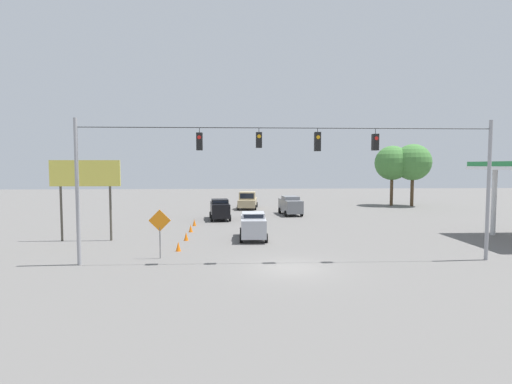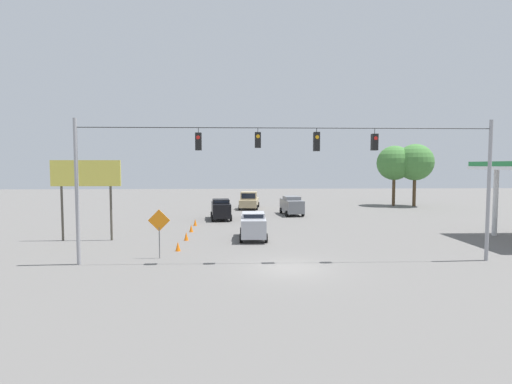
{
  "view_description": "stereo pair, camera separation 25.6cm",
  "coord_description": "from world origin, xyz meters",
  "px_view_note": "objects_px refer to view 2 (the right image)",
  "views": [
    {
      "loc": [
        2.81,
        20.46,
        5.38
      ],
      "look_at": [
        1.44,
        -7.64,
        3.48
      ],
      "focal_mm": 28.0,
      "sensor_mm": 36.0,
      "label": 1
    },
    {
      "loc": [
        2.56,
        20.47,
        5.38
      ],
      "look_at": [
        1.44,
        -7.64,
        3.48
      ],
      "focal_mm": 28.0,
      "sensor_mm": 36.0,
      "label": 2
    }
  ],
  "objects_px": {
    "traffic_cone_second": "(186,236)",
    "work_zone_sign": "(159,224)",
    "overhead_signal_span": "(287,170)",
    "traffic_cone_fourth": "(195,222)",
    "tree_horizon_left": "(415,162)",
    "sedan_black_withflow_far": "(221,209)",
    "pickup_truck_tan_withflow_deep": "(249,201)",
    "traffic_cone_third": "(191,228)",
    "sedan_grey_oncoming_deep": "(292,205)",
    "roadside_billboard": "(86,179)",
    "traffic_cone_nearest": "(178,246)",
    "sedan_silver_withflow_mid": "(253,225)",
    "tree_horizon_right": "(394,163)"
  },
  "relations": [
    {
      "from": "pickup_truck_tan_withflow_deep",
      "to": "tree_horizon_left",
      "type": "bearing_deg",
      "value": -174.62
    },
    {
      "from": "sedan_black_withflow_far",
      "to": "pickup_truck_tan_withflow_deep",
      "type": "bearing_deg",
      "value": -107.2
    },
    {
      "from": "roadside_billboard",
      "to": "tree_horizon_right",
      "type": "xyz_separation_m",
      "value": [
        -31.25,
        -23.22,
        1.28
      ]
    },
    {
      "from": "traffic_cone_third",
      "to": "roadside_billboard",
      "type": "bearing_deg",
      "value": 25.4
    },
    {
      "from": "sedan_black_withflow_far",
      "to": "traffic_cone_fourth",
      "type": "relative_size",
      "value": 7.22
    },
    {
      "from": "sedan_grey_oncoming_deep",
      "to": "tree_horizon_left",
      "type": "distance_m",
      "value": 19.69
    },
    {
      "from": "traffic_cone_third",
      "to": "sedan_grey_oncoming_deep",
      "type": "bearing_deg",
      "value": -131.53
    },
    {
      "from": "sedan_silver_withflow_mid",
      "to": "traffic_cone_fourth",
      "type": "distance_m",
      "value": 8.27
    },
    {
      "from": "traffic_cone_second",
      "to": "overhead_signal_span",
      "type": "bearing_deg",
      "value": 133.9
    },
    {
      "from": "overhead_signal_span",
      "to": "traffic_cone_third",
      "type": "height_order",
      "value": "overhead_signal_span"
    },
    {
      "from": "sedan_silver_withflow_mid",
      "to": "traffic_cone_third",
      "type": "bearing_deg",
      "value": -33.84
    },
    {
      "from": "sedan_black_withflow_far",
      "to": "roadside_billboard",
      "type": "height_order",
      "value": "roadside_billboard"
    },
    {
      "from": "traffic_cone_second",
      "to": "work_zone_sign",
      "type": "xyz_separation_m",
      "value": [
        0.81,
        5.42,
        1.69
      ]
    },
    {
      "from": "overhead_signal_span",
      "to": "traffic_cone_fourth",
      "type": "height_order",
      "value": "overhead_signal_span"
    },
    {
      "from": "pickup_truck_tan_withflow_deep",
      "to": "sedan_silver_withflow_mid",
      "type": "bearing_deg",
      "value": 89.54
    },
    {
      "from": "sedan_silver_withflow_mid",
      "to": "tree_horizon_left",
      "type": "xyz_separation_m",
      "value": [
        -21.8,
        -22.41,
        4.71
      ]
    },
    {
      "from": "sedan_black_withflow_far",
      "to": "traffic_cone_third",
      "type": "distance_m",
      "value": 7.65
    },
    {
      "from": "traffic_cone_fourth",
      "to": "work_zone_sign",
      "type": "height_order",
      "value": "work_zone_sign"
    },
    {
      "from": "sedan_grey_oncoming_deep",
      "to": "tree_horizon_right",
      "type": "relative_size",
      "value": 0.59
    },
    {
      "from": "tree_horizon_left",
      "to": "sedan_black_withflow_far",
      "type": "bearing_deg",
      "value": 25.57
    },
    {
      "from": "traffic_cone_fourth",
      "to": "roadside_billboard",
      "type": "height_order",
      "value": "roadside_billboard"
    },
    {
      "from": "overhead_signal_span",
      "to": "work_zone_sign",
      "type": "xyz_separation_m",
      "value": [
        7.24,
        -1.27,
        -3.14
      ]
    },
    {
      "from": "sedan_black_withflow_far",
      "to": "sedan_grey_oncoming_deep",
      "type": "relative_size",
      "value": 0.94
    },
    {
      "from": "pickup_truck_tan_withflow_deep",
      "to": "traffic_cone_third",
      "type": "distance_m",
      "value": 17.84
    },
    {
      "from": "work_zone_sign",
      "to": "sedan_silver_withflow_mid",
      "type": "bearing_deg",
      "value": -134.23
    },
    {
      "from": "traffic_cone_fourth",
      "to": "tree_horizon_left",
      "type": "relative_size",
      "value": 0.07
    },
    {
      "from": "roadside_billboard",
      "to": "pickup_truck_tan_withflow_deep",
      "type": "bearing_deg",
      "value": -120.53
    },
    {
      "from": "sedan_grey_oncoming_deep",
      "to": "work_zone_sign",
      "type": "bearing_deg",
      "value": 62.66
    },
    {
      "from": "sedan_black_withflow_far",
      "to": "traffic_cone_second",
      "type": "xyz_separation_m",
      "value": [
        1.95,
        10.96,
        -0.75
      ]
    },
    {
      "from": "traffic_cone_third",
      "to": "work_zone_sign",
      "type": "bearing_deg",
      "value": 85.47
    },
    {
      "from": "traffic_cone_second",
      "to": "work_zone_sign",
      "type": "relative_size",
      "value": 0.21
    },
    {
      "from": "roadside_billboard",
      "to": "sedan_black_withflow_far",
      "type": "bearing_deg",
      "value": -130.25
    },
    {
      "from": "traffic_cone_nearest",
      "to": "roadside_billboard",
      "type": "relative_size",
      "value": 0.11
    },
    {
      "from": "sedan_black_withflow_far",
      "to": "tree_horizon_left",
      "type": "relative_size",
      "value": 0.54
    },
    {
      "from": "sedan_silver_withflow_mid",
      "to": "traffic_cone_nearest",
      "type": "relative_size",
      "value": 6.84
    },
    {
      "from": "sedan_grey_oncoming_deep",
      "to": "traffic_cone_fourth",
      "type": "distance_m",
      "value": 12.14
    },
    {
      "from": "traffic_cone_nearest",
      "to": "tree_horizon_left",
      "type": "xyz_separation_m",
      "value": [
        -26.65,
        -26.27,
        5.43
      ]
    },
    {
      "from": "traffic_cone_second",
      "to": "traffic_cone_third",
      "type": "relative_size",
      "value": 1.0
    },
    {
      "from": "sedan_grey_oncoming_deep",
      "to": "traffic_cone_fourth",
      "type": "bearing_deg",
      "value": 37.84
    },
    {
      "from": "pickup_truck_tan_withflow_deep",
      "to": "traffic_cone_fourth",
      "type": "xyz_separation_m",
      "value": [
        5.11,
        13.78,
        -0.68
      ]
    },
    {
      "from": "traffic_cone_fourth",
      "to": "tree_horizon_right",
      "type": "bearing_deg",
      "value": -145.69
    },
    {
      "from": "overhead_signal_span",
      "to": "traffic_cone_fourth",
      "type": "relative_size",
      "value": 37.85
    },
    {
      "from": "sedan_silver_withflow_mid",
      "to": "traffic_cone_third",
      "type": "relative_size",
      "value": 6.84
    },
    {
      "from": "sedan_grey_oncoming_deep",
      "to": "work_zone_sign",
      "type": "distance_m",
      "value": 22.29
    },
    {
      "from": "tree_horizon_right",
      "to": "traffic_cone_third",
      "type": "bearing_deg",
      "value": 39.37
    },
    {
      "from": "sedan_grey_oncoming_deep",
      "to": "roadside_billboard",
      "type": "bearing_deg",
      "value": 40.44
    },
    {
      "from": "sedan_grey_oncoming_deep",
      "to": "traffic_cone_nearest",
      "type": "distance_m",
      "value": 20.24
    },
    {
      "from": "overhead_signal_span",
      "to": "traffic_cone_second",
      "type": "relative_size",
      "value": 37.85
    },
    {
      "from": "pickup_truck_tan_withflow_deep",
      "to": "traffic_cone_fourth",
      "type": "bearing_deg",
      "value": 69.66
    },
    {
      "from": "sedan_silver_withflow_mid",
      "to": "traffic_cone_third",
      "type": "height_order",
      "value": "sedan_silver_withflow_mid"
    }
  ]
}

